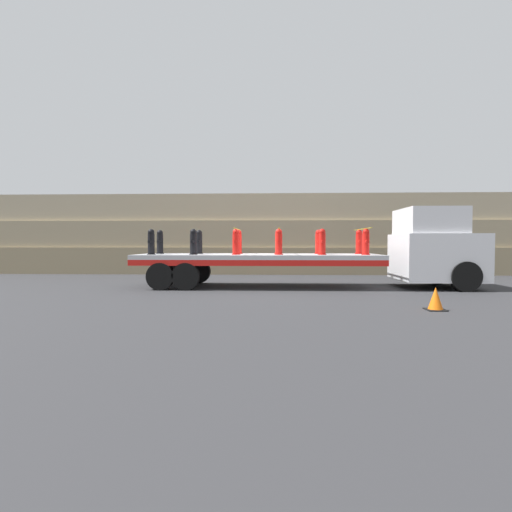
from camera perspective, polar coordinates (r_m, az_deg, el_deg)
The scene contains 20 objects.
ground_plane at distance 14.68m, azimuth 0.27°, elevation -4.41°, with size 120.00×120.00×0.00m, color #2D2D30.
rock_cliff at distance 21.64m, azimuth 0.98°, elevation 3.09°, with size 60.00×3.30×4.12m.
truck_cab at distance 15.73m, azimuth 24.52°, elevation 0.98°, with size 2.75×2.66×2.84m.
flatbed_trailer at distance 14.64m, azimuth -2.15°, elevation -0.65°, with size 8.77×2.62×1.19m.
fire_hydrant_black_near_0 at distance 14.68m, azimuth -14.75°, elevation 1.94°, with size 0.30×0.52×0.91m.
fire_hydrant_black_far_0 at distance 15.74m, azimuth -13.55°, elevation 1.94°, with size 0.30×0.52×0.91m.
fire_hydrant_black_near_1 at distance 14.30m, azimuth -8.94°, elevation 1.98°, with size 0.30×0.52×0.91m.
fire_hydrant_black_far_1 at distance 15.39m, azimuth -8.13°, elevation 1.98°, with size 0.30×0.52×0.91m.
fire_hydrant_red_near_2 at distance 14.08m, azimuth -2.89°, elevation 2.00°, with size 0.30×0.52×0.91m.
fire_hydrant_red_far_2 at distance 15.19m, azimuth -2.50°, elevation 2.00°, with size 0.30×0.52×0.91m.
fire_hydrant_red_near_3 at distance 14.02m, azimuth 3.28°, elevation 2.00°, with size 0.30×0.52×0.91m.
fire_hydrant_red_far_3 at distance 15.13m, azimuth 3.22°, elevation 2.00°, with size 0.30×0.52×0.91m.
fire_hydrant_red_near_4 at distance 14.13m, azimuth 9.43°, elevation 1.98°, with size 0.30×0.52×0.91m.
fire_hydrant_red_far_4 at distance 15.23m, azimuth 8.92°, elevation 1.98°, with size 0.30×0.52×0.91m.
fire_hydrant_red_near_5 at distance 14.39m, azimuth 15.43°, elevation 1.93°, with size 0.30×0.52×0.91m.
fire_hydrant_red_far_5 at distance 15.47m, azimuth 14.50°, elevation 1.94°, with size 0.30×0.52×0.91m.
cargo_strap_rear at distance 14.64m, azimuth -2.69°, elevation 3.85°, with size 0.05×2.72×0.01m.
cargo_strap_middle at distance 14.59m, azimuth 3.25°, elevation 3.86°, with size 0.05×2.72×0.01m.
cargo_strap_front at distance 14.94m, azimuth 14.96°, elevation 3.75°, with size 0.05×2.72×0.01m.
traffic_cone at distance 10.53m, azimuth 24.27°, elevation -5.61°, with size 0.45×0.45×0.56m.
Camera 1 is at (0.55, -14.58, 1.62)m, focal length 28.00 mm.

